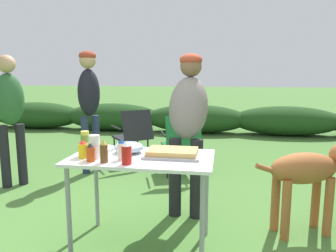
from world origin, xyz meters
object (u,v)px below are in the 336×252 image
at_px(mixing_bowl, 129,147).
at_px(standing_person_in_red_jacket, 188,116).
at_px(folding_table, 142,166).
at_px(relish_jar, 85,144).
at_px(mustard_bottle, 83,149).
at_px(hot_sauce_bottle, 91,153).
at_px(mayo_bottle, 121,150).
at_px(plate_stack, 102,149).
at_px(beer_bottle, 104,152).
at_px(camp_chair_green_behind_table, 133,133).
at_px(ketchup_bottle, 127,153).
at_px(food_tray, 173,153).
at_px(paper_cup_stack, 95,147).
at_px(standing_person_in_navy_coat, 10,108).
at_px(dog, 310,173).
at_px(camp_chair_near_hedge, 181,141).
at_px(standing_person_in_olive_jacket, 89,96).

xyz_separation_m(mixing_bowl, standing_person_in_red_jacket, (0.41, 0.61, 0.18)).
distance_m(folding_table, relish_jar, 0.47).
height_order(relish_jar, mustard_bottle, relish_jar).
distance_m(hot_sauce_bottle, standing_person_in_red_jacket, 1.11).
bearing_deg(relish_jar, mayo_bottle, -12.90).
height_order(plate_stack, beer_bottle, beer_bottle).
xyz_separation_m(standing_person_in_red_jacket, camp_chair_green_behind_table, (-1.01, 1.62, -0.50)).
relative_size(mixing_bowl, ketchup_bottle, 1.41).
height_order(food_tray, relish_jar, relish_jar).
distance_m(food_tray, relish_jar, 0.68).
height_order(paper_cup_stack, standing_person_in_navy_coat, standing_person_in_navy_coat).
bearing_deg(dog, mixing_bowl, -96.62).
xyz_separation_m(beer_bottle, camp_chair_near_hedge, (0.30, 2.08, -0.35)).
height_order(plate_stack, camp_chair_near_hedge, camp_chair_near_hedge).
xyz_separation_m(mixing_bowl, ketchup_bottle, (0.08, -0.32, 0.04)).
bearing_deg(mayo_bottle, relish_jar, 167.10).
height_order(folding_table, food_tray, food_tray).
bearing_deg(mayo_bottle, dog, 21.12).
relative_size(mayo_bottle, relish_jar, 0.83).
distance_m(mustard_bottle, camp_chair_near_hedge, 2.07).
distance_m(plate_stack, camp_chair_green_behind_table, 2.24).
xyz_separation_m(hot_sauce_bottle, standing_person_in_red_jacket, (0.61, 0.91, 0.16)).
relative_size(paper_cup_stack, mayo_bottle, 1.12).
xyz_separation_m(food_tray, plate_stack, (-0.61, 0.10, -0.01)).
distance_m(mayo_bottle, ketchup_bottle, 0.14).
distance_m(dog, camp_chair_near_hedge, 1.91).
height_order(folding_table, paper_cup_stack, paper_cup_stack).
height_order(ketchup_bottle, standing_person_in_red_jacket, standing_person_in_red_jacket).
bearing_deg(standing_person_in_navy_coat, relish_jar, -84.18).
relative_size(plate_stack, standing_person_in_red_jacket, 0.14).
xyz_separation_m(mixing_bowl, standing_person_in_navy_coat, (-1.76, 1.02, 0.17)).
xyz_separation_m(standing_person_in_navy_coat, dog, (3.25, -0.66, -0.42)).
distance_m(paper_cup_stack, beer_bottle, 0.14).
relative_size(relish_jar, standing_person_in_olive_jacket, 0.12).
bearing_deg(mustard_bottle, folding_table, 15.33).
xyz_separation_m(standing_person_in_navy_coat, camp_chair_green_behind_table, (1.17, 1.22, -0.49)).
bearing_deg(mayo_bottle, mustard_bottle, -179.76).
xyz_separation_m(ketchup_bottle, standing_person_in_navy_coat, (-1.84, 1.35, 0.14)).
xyz_separation_m(relish_jar, mustard_bottle, (0.01, -0.07, -0.03)).
bearing_deg(dog, folding_table, -91.65).
bearing_deg(mayo_bottle, paper_cup_stack, -179.04).
relative_size(folding_table, camp_chair_near_hedge, 1.32).
bearing_deg(plate_stack, folding_table, -20.46).
xyz_separation_m(folding_table, camp_chair_green_behind_table, (-0.72, 2.33, -0.20)).
distance_m(mayo_bottle, dog, 1.61).
bearing_deg(folding_table, plate_stack, 159.54).
xyz_separation_m(folding_table, beer_bottle, (-0.23, -0.21, 0.16)).
relative_size(mixing_bowl, beer_bottle, 1.42).
relative_size(ketchup_bottle, camp_chair_near_hedge, 0.20).
distance_m(mixing_bowl, mustard_bottle, 0.36).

